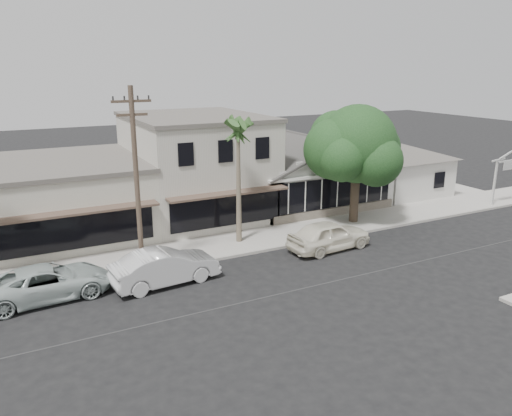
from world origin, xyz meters
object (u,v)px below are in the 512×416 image
car_0 (329,235)px  shade_tree (354,146)px  utility_pole (136,178)px  car_2 (48,282)px  car_1 (165,267)px

car_0 → shade_tree: bearing=-54.5°
utility_pole → car_2: utility_pole is taller
utility_pole → car_2: bearing=-168.4°
car_0 → car_1: size_ratio=0.97×
car_0 → car_2: size_ratio=0.90×
car_0 → shade_tree: size_ratio=0.64×
shade_tree → car_1: bearing=-164.9°
car_1 → shade_tree: shade_tree is taller
car_0 → car_2: bearing=83.2°
car_0 → car_1: (-9.41, -0.23, -0.00)m
car_2 → shade_tree: (18.53, 2.78, 4.25)m
shade_tree → utility_pole: bearing=-172.4°
car_0 → shade_tree: (4.12, 3.43, 4.17)m
car_1 → car_2: car_1 is taller
car_0 → utility_pole: bearing=77.0°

